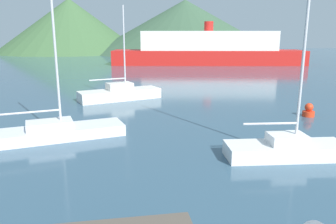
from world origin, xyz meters
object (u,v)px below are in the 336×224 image
(buoy_marker, at_px, (309,111))
(sailboat_outer, at_px, (120,93))
(ferry_distant, at_px, (208,50))
(sailboat_inner, at_px, (50,131))
(sailboat_middle, at_px, (286,146))

(buoy_marker, bearing_deg, sailboat_outer, 152.84)
(ferry_distant, relative_size, buoy_marker, 38.41)
(sailboat_inner, distance_m, sailboat_middle, 11.22)
(sailboat_outer, height_order, ferry_distant, sailboat_outer)
(sailboat_inner, bearing_deg, sailboat_outer, 56.12)
(sailboat_inner, xyz_separation_m, ferry_distant, (15.55, 40.97, 2.08))
(sailboat_inner, xyz_separation_m, sailboat_middle, (10.74, -3.26, 0.10))
(sailboat_inner, height_order, buoy_marker, sailboat_inner)
(ferry_distant, height_order, buoy_marker, ferry_distant)
(sailboat_outer, xyz_separation_m, buoy_marker, (12.49, -6.41, -0.16))
(sailboat_middle, relative_size, buoy_marker, 11.69)
(sailboat_outer, bearing_deg, ferry_distant, 43.00)
(sailboat_inner, relative_size, sailboat_outer, 1.15)
(sailboat_outer, height_order, buoy_marker, sailboat_outer)
(sailboat_inner, xyz_separation_m, sailboat_outer, (2.68, 10.10, 0.12))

